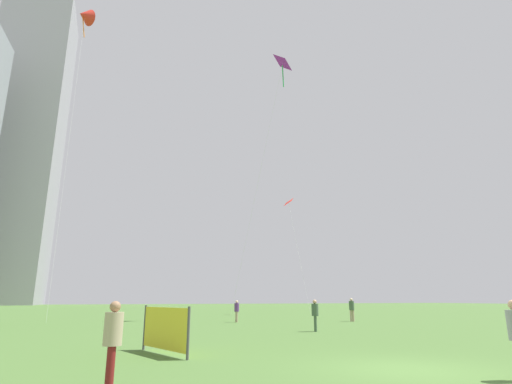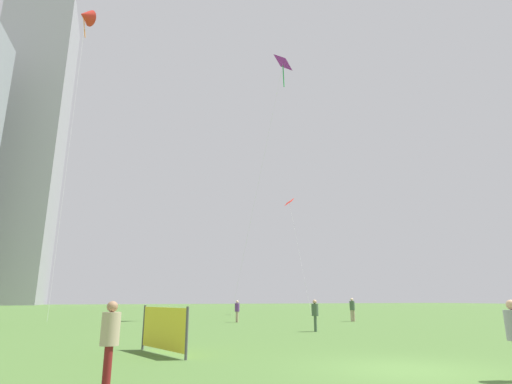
# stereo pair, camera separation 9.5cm
# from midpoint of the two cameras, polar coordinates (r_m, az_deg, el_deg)

# --- Properties ---
(ground) EXTENTS (280.00, 280.00, 0.00)m
(ground) POSITION_cam_midpoint_polar(r_m,az_deg,el_deg) (11.55, 20.18, -22.19)
(ground) COLOR #476B30
(person_standing_2) EXTENTS (0.35, 0.35, 1.59)m
(person_standing_2) POSITION_cam_midpoint_polar(r_m,az_deg,el_deg) (32.04, -2.79, -16.00)
(person_standing_2) COLOR tan
(person_standing_2) RESTS_ON ground
(person_standing_3) EXTENTS (0.37, 0.37, 1.64)m
(person_standing_3) POSITION_cam_midpoint_polar(r_m,az_deg,el_deg) (9.02, -19.59, -18.51)
(person_standing_3) COLOR maroon
(person_standing_3) RESTS_ON ground
(person_standing_4) EXTENTS (0.39, 0.39, 1.76)m
(person_standing_4) POSITION_cam_midpoint_polar(r_m,az_deg,el_deg) (33.92, 13.07, -15.41)
(person_standing_4) COLOR tan
(person_standing_4) RESTS_ON ground
(person_standing_5) EXTENTS (0.37, 0.37, 1.65)m
(person_standing_5) POSITION_cam_midpoint_polar(r_m,az_deg,el_deg) (23.20, 8.09, -16.31)
(person_standing_5) COLOR #3F593F
(person_standing_5) RESTS_ON ground
(kite_flying_1) EXTENTS (1.24, 5.76, 13.57)m
(kite_flying_1) POSITION_cam_midpoint_polar(r_m,az_deg,el_deg) (49.78, 4.48, -1.51)
(kite_flying_1) COLOR silver
(kite_flying_1) RESTS_ON ground
(kite_flying_2) EXTENTS (3.84, 6.53, 24.55)m
(kite_flying_2) POSITION_cam_midpoint_polar(r_m,az_deg,el_deg) (41.70, 3.63, 16.99)
(kite_flying_2) COLOR silver
(kite_flying_2) RESTS_ON ground
(kite_flying_3) EXTENTS (2.59, 11.83, 35.33)m
(kite_flying_3) POSITION_cam_midpoint_polar(r_m,az_deg,el_deg) (56.69, -22.73, 21.64)
(kite_flying_3) COLOR silver
(kite_flying_3) RESTS_ON ground
(distant_highrise_0) EXTENTS (20.91, 26.35, 100.76)m
(distant_highrise_0) POSITION_cam_midpoint_polar(r_m,az_deg,el_deg) (152.72, -29.37, 5.91)
(distant_highrise_0) COLOR #939399
(distant_highrise_0) RESTS_ON ground
(event_banner) EXTENTS (0.93, 3.06, 1.47)m
(event_banner) POSITION_cam_midpoint_polar(r_m,az_deg,el_deg) (14.04, -12.78, -17.99)
(event_banner) COLOR #4C4C4C
(event_banner) RESTS_ON ground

